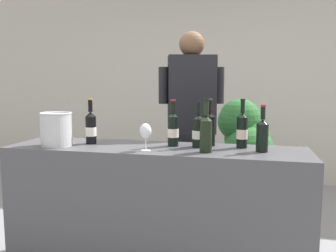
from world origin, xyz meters
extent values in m
cube|color=beige|center=(0.00, 2.60, 1.40)|extent=(8.00, 0.10, 2.80)
cube|color=#4C4C51|center=(0.00, 0.00, 0.46)|extent=(2.07, 0.51, 0.92)
cylinder|color=black|center=(0.29, 0.07, 1.01)|extent=(0.08, 0.08, 0.20)
cone|color=black|center=(0.29, 0.07, 1.13)|extent=(0.08, 0.08, 0.03)
cylinder|color=black|center=(0.29, 0.07, 1.18)|extent=(0.03, 0.03, 0.08)
cylinder|color=black|center=(0.29, 0.07, 1.23)|extent=(0.03, 0.03, 0.01)
cylinder|color=silver|center=(0.29, 0.07, 1.00)|extent=(0.08, 0.08, 0.06)
cylinder|color=black|center=(0.58, 0.11, 1.02)|extent=(0.07, 0.07, 0.21)
cone|color=black|center=(0.58, 0.11, 1.14)|extent=(0.07, 0.07, 0.03)
cylinder|color=black|center=(0.58, 0.11, 1.20)|extent=(0.03, 0.03, 0.08)
cylinder|color=black|center=(0.58, 0.11, 1.24)|extent=(0.03, 0.03, 0.01)
cylinder|color=#F3DACB|center=(0.58, 0.11, 1.01)|extent=(0.08, 0.08, 0.07)
cylinder|color=black|center=(0.11, 0.07, 1.02)|extent=(0.08, 0.08, 0.21)
cone|color=black|center=(0.11, 0.07, 1.14)|extent=(0.08, 0.08, 0.03)
cylinder|color=black|center=(0.11, 0.07, 1.19)|extent=(0.03, 0.03, 0.08)
cylinder|color=maroon|center=(0.11, 0.07, 1.24)|extent=(0.03, 0.03, 0.01)
cylinder|color=silver|center=(0.11, 0.07, 1.01)|extent=(0.08, 0.08, 0.06)
cylinder|color=black|center=(0.36, 0.14, 1.02)|extent=(0.08, 0.08, 0.21)
cone|color=black|center=(0.36, 0.14, 1.14)|extent=(0.08, 0.08, 0.03)
cylinder|color=black|center=(0.36, 0.14, 1.19)|extent=(0.03, 0.03, 0.09)
cylinder|color=#333338|center=(0.36, 0.14, 1.24)|extent=(0.04, 0.04, 0.01)
cylinder|color=black|center=(-0.49, 0.03, 1.02)|extent=(0.08, 0.08, 0.20)
cone|color=black|center=(-0.49, 0.03, 1.13)|extent=(0.08, 0.08, 0.03)
cylinder|color=black|center=(-0.49, 0.03, 1.19)|extent=(0.03, 0.03, 0.09)
cylinder|color=#B79333|center=(-0.49, 0.03, 1.24)|extent=(0.04, 0.04, 0.01)
cylinder|color=silver|center=(-0.49, 0.03, 1.01)|extent=(0.08, 0.08, 0.07)
cylinder|color=black|center=(0.71, 0.00, 1.01)|extent=(0.08, 0.08, 0.18)
cone|color=black|center=(0.71, 0.00, 1.11)|extent=(0.08, 0.08, 0.03)
cylinder|color=black|center=(0.71, 0.00, 1.17)|extent=(0.03, 0.03, 0.08)
cylinder|color=maroon|center=(0.71, 0.00, 1.21)|extent=(0.03, 0.03, 0.01)
cylinder|color=black|center=(0.36, -0.10, 1.02)|extent=(0.08, 0.08, 0.20)
cone|color=black|center=(0.36, -0.10, 1.14)|extent=(0.08, 0.08, 0.03)
cylinder|color=black|center=(0.36, -0.10, 1.20)|extent=(0.03, 0.03, 0.10)
cylinder|color=black|center=(0.36, -0.10, 1.25)|extent=(0.04, 0.04, 0.01)
cylinder|color=silver|center=(-0.03, -0.13, 0.92)|extent=(0.07, 0.07, 0.00)
cylinder|color=silver|center=(-0.03, -0.13, 0.96)|extent=(0.01, 0.01, 0.08)
ellipsoid|color=silver|center=(-0.03, -0.13, 1.05)|extent=(0.08, 0.08, 0.10)
ellipsoid|color=maroon|center=(-0.03, -0.13, 1.03)|extent=(0.06, 0.06, 0.03)
cylinder|color=silver|center=(-0.68, -0.11, 1.03)|extent=(0.21, 0.21, 0.23)
torus|color=silver|center=(-0.68, -0.11, 1.15)|extent=(0.22, 0.22, 0.01)
cube|color=black|center=(0.16, 0.57, 0.47)|extent=(0.40, 0.32, 0.94)
cube|color=black|center=(0.16, 0.57, 1.26)|extent=(0.43, 0.33, 0.64)
sphere|color=brown|center=(0.16, 0.57, 1.67)|extent=(0.21, 0.21, 0.21)
cylinder|color=black|center=(0.39, 0.63, 1.34)|extent=(0.08, 0.08, 0.30)
cylinder|color=black|center=(-0.06, 0.51, 1.34)|extent=(0.08, 0.08, 0.30)
cylinder|color=brown|center=(0.60, 1.09, 0.13)|extent=(0.40, 0.40, 0.26)
sphere|color=#2D6B33|center=(0.63, 1.16, 0.81)|extent=(0.45, 0.45, 0.45)
sphere|color=#2D6B33|center=(0.55, 1.16, 1.01)|extent=(0.41, 0.41, 0.41)
sphere|color=#2D6B33|center=(0.52, 1.15, 0.98)|extent=(0.36, 0.36, 0.36)
sphere|color=#2D6B33|center=(0.64, 1.04, 0.72)|extent=(0.47, 0.47, 0.47)
sphere|color=#2D6B33|center=(0.68, 1.01, 0.61)|extent=(0.44, 0.44, 0.44)
cylinder|color=#4C3823|center=(0.60, 1.09, 0.56)|extent=(0.05, 0.05, 0.60)
camera|label=1|loc=(0.60, -2.22, 1.35)|focal=36.24mm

